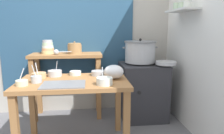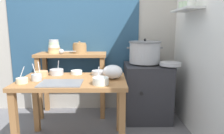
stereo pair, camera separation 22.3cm
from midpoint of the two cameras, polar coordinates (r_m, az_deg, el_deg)
The scene contains 20 objects.
wall_back at distance 3.09m, azimuth -10.00°, elevation 11.79°, with size 4.40×0.12×2.60m.
wall_right at distance 2.47m, azimuth 21.40°, elevation 11.50°, with size 0.30×3.20×2.60m.
prep_table at distance 2.15m, azimuth -13.63°, elevation -6.52°, with size 1.10×0.66×0.72m.
back_shelf_table at distance 2.90m, azimuth -14.68°, elevation -0.71°, with size 0.96×0.40×0.90m.
stove_block at distance 2.89m, azimuth 6.28°, elevation -6.52°, with size 0.60×0.61×0.78m.
steamer_pot at distance 2.79m, azimuth 5.61°, elevation 4.29°, with size 0.48×0.43×0.33m.
clay_pot at distance 2.85m, azimuth -12.66°, elevation 5.09°, with size 0.19×0.19×0.17m.
bowl_stack_enamel at distance 2.93m, azimuth -19.67°, elevation 5.13°, with size 0.17×0.17×0.19m.
ladle at distance 2.79m, azimuth -17.37°, elevation 4.03°, with size 0.30×0.07×0.07m.
serving_tray at distance 1.97m, azimuth -16.64°, elevation -4.76°, with size 0.40×0.28×0.01m, color slate.
plastic_bag at distance 2.12m, azimuth -2.52°, elevation -1.38°, with size 0.21×0.21×0.14m, color white.
wide_pan at distance 2.68m, azimuth 12.59°, elevation 1.11°, with size 0.26×0.26×0.04m, color #B7BABF.
prep_bowl_0 at distance 2.35m, azimuth -18.37°, elevation -1.63°, with size 0.15×0.15×0.17m.
prep_bowl_1 at distance 1.90m, azimuth -5.50°, elevation -3.93°, with size 0.15×0.15×0.16m.
prep_bowl_2 at distance 2.33m, azimuth -22.39°, elevation -2.13°, with size 0.15×0.15×0.16m.
prep_bowl_3 at distance 2.09m, azimuth -26.83°, elevation -3.95°, with size 0.11×0.11×0.16m.
prep_bowl_4 at distance 2.35m, azimuth -12.95°, elevation -1.65°, with size 0.13×0.13×0.04m.
prep_bowl_5 at distance 2.29m, azimuth -6.76°, elevation -1.67°, with size 0.15×0.15×0.05m.
prep_bowl_6 at distance 2.13m, azimuth -23.33°, elevation -3.13°, with size 0.10×0.10×0.17m.
prep_bowl_7 at distance 2.35m, azimuth -2.03°, elevation -1.38°, with size 0.10×0.10×0.04m.
Camera 1 is at (0.15, -1.98, 1.23)m, focal length 32.62 mm.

